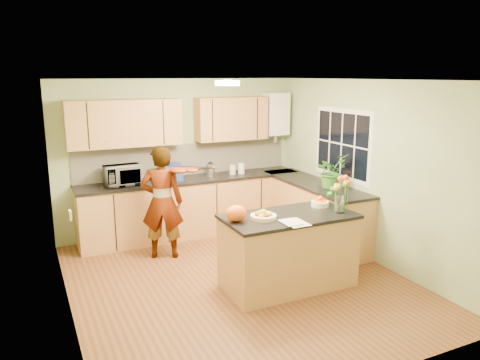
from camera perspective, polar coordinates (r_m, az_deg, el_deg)
name	(u,v)px	position (r m, az deg, el deg)	size (l,w,h in m)	color
floor	(238,281)	(6.07, -0.24, -12.21)	(4.50, 4.50, 0.00)	brown
ceiling	(238,80)	(5.51, -0.27, 12.10)	(4.00, 4.50, 0.02)	white
wall_back	(180,157)	(7.72, -7.37, 2.85)	(4.00, 0.02, 2.50)	#8D9F71
wall_front	(359,245)	(3.83, 14.32, -7.69)	(4.00, 0.02, 2.50)	#8D9F71
wall_left	(63,205)	(5.17, -20.79, -2.81)	(0.02, 4.50, 2.50)	#8D9F71
wall_right	(368,171)	(6.74, 15.34, 1.05)	(0.02, 4.50, 2.50)	#8D9F71
back_counter	(193,206)	(7.64, -5.79, -3.20)	(3.64, 0.62, 0.94)	#B88649
right_counter	(313,212)	(7.40, 8.94, -3.84)	(0.62, 2.24, 0.94)	#B88649
splashback	(186,159)	(7.74, -6.62, 2.52)	(3.60, 0.02, 0.52)	beige
upper_cabinets	(171,121)	(7.42, -8.39, 7.10)	(3.20, 0.34, 0.70)	#B88649
boiler	(276,114)	(8.17, 4.37, 8.04)	(0.40, 0.30, 0.86)	white
window_right	(342,144)	(7.14, 12.32, 4.30)	(0.01, 1.30, 1.05)	white
light_switch	(70,215)	(4.58, -20.00, -4.04)	(0.02, 0.09, 0.09)	white
ceiling_lamp	(227,83)	(5.78, -1.55, 11.74)	(0.30, 0.30, 0.07)	#FFEABF
peninsula_island	(288,251)	(5.80, 5.89, -8.56)	(1.60, 0.82, 0.92)	#B88649
fruit_dish	(263,215)	(5.48, 2.87, -4.29)	(0.31, 0.31, 0.11)	beige
orange_bowl	(320,202)	(6.05, 9.74, -2.69)	(0.22, 0.22, 0.13)	beige
flower_vase	(340,186)	(5.76, 12.12, -0.73)	(0.27, 0.27, 0.50)	silver
orange_bag	(236,213)	(5.36, -0.48, -4.07)	(0.25, 0.21, 0.19)	#E55D12
papers	(295,222)	(5.36, 6.75, -5.17)	(0.24, 0.33, 0.01)	silver
violinist	(162,202)	(6.66, -9.49, -2.69)	(0.59, 0.39, 1.62)	#D5A982
violin	(180,170)	(6.40, -7.38, 1.21)	(0.65, 0.26, 0.13)	#4B0A04
microwave	(123,175)	(7.21, -14.03, 0.56)	(0.54, 0.36, 0.30)	white
blue_box	(170,172)	(7.37, -8.47, 0.95)	(0.33, 0.25, 0.27)	navy
kettle	(210,169)	(7.64, -3.64, 1.33)	(0.15, 0.15, 0.28)	#B0B0B5
jar_cream	(233,170)	(7.77, -0.92, 1.27)	(0.10, 0.10, 0.16)	beige
jar_white	(241,168)	(7.83, 0.16, 1.42)	(0.11, 0.11, 0.17)	white
potted_plant	(331,171)	(6.90, 11.03, 1.07)	(0.46, 0.40, 0.51)	#387928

